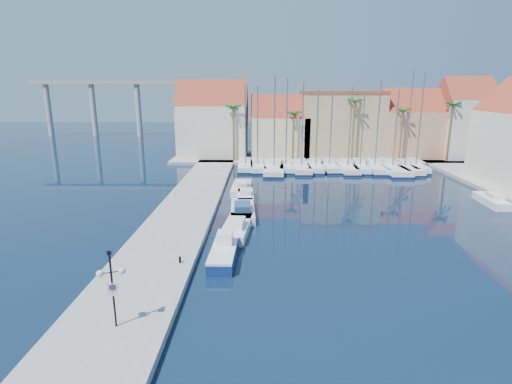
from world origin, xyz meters
TOP-DOWN VIEW (x-y plane):
  - ground at (0.00, 0.00)m, footprint 260.00×260.00m
  - quay_west at (-9.00, 13.50)m, footprint 6.00×77.00m
  - shore_north at (10.00, 48.00)m, footprint 54.00×16.00m
  - lamp_post at (-8.68, -7.23)m, footprint 1.34×0.72m
  - bollard at (-6.95, 0.50)m, footprint 0.18×0.18m
  - fishing_boat at (-4.03, 2.09)m, footprint 1.92×5.39m
  - motorboat_west_0 at (-3.46, 7.90)m, footprint 2.73×6.85m
  - motorboat_west_1 at (-3.16, 12.98)m, footprint 2.71×7.33m
  - motorboat_west_2 at (-3.09, 18.66)m, footprint 2.05×5.57m
  - motorboat_west_3 at (-3.76, 22.69)m, footprint 2.36×6.94m
  - motorboat_east_1 at (23.99, 17.22)m, footprint 2.10×5.64m
  - sailboat_0 at (-3.81, 36.83)m, footprint 2.46×8.63m
  - sailboat_1 at (-1.94, 36.35)m, footprint 2.86×8.65m
  - sailboat_2 at (0.63, 35.24)m, footprint 3.45×11.37m
  - sailboat_3 at (2.48, 36.38)m, footprint 2.27×8.36m
  - sailboat_4 at (4.83, 35.88)m, footprint 2.59×9.67m
  - sailboat_5 at (7.20, 36.63)m, footprint 3.11×9.10m
  - sailboat_6 at (9.26, 36.73)m, footprint 2.89×8.80m
  - sailboat_7 at (12.00, 35.82)m, footprint 2.75×9.59m
  - sailboat_8 at (14.01, 36.32)m, footprint 3.10×9.18m
  - sailboat_9 at (16.17, 36.07)m, footprint 2.56×9.56m
  - sailboat_10 at (18.76, 35.78)m, footprint 3.34×12.02m
  - sailboat_11 at (20.61, 35.74)m, footprint 3.34×10.20m
  - sailboat_12 at (22.76, 36.74)m, footprint 3.03×9.14m
  - building_0 at (-10.00, 47.00)m, footprint 12.30×9.00m
  - building_1 at (2.00, 47.00)m, footprint 10.30×8.00m
  - building_2 at (13.00, 48.00)m, footprint 14.20×10.20m
  - building_3 at (25.00, 47.00)m, footprint 10.30×8.00m
  - building_4 at (34.00, 46.00)m, footprint 8.30×8.00m
  - palm_0 at (-6.00, 42.00)m, footprint 2.60×2.60m
  - palm_1 at (4.00, 42.00)m, footprint 2.60×2.60m
  - palm_2 at (14.00, 42.00)m, footprint 2.60×2.60m
  - palm_3 at (22.00, 42.00)m, footprint 2.60×2.60m
  - palm_4 at (30.00, 42.00)m, footprint 2.60×2.60m
  - viaduct at (-39.07, 82.00)m, footprint 48.00×2.20m

SIDE VIEW (x-z plane):
  - ground at x=0.00m, z-range 0.00..0.00m
  - quay_west at x=-9.00m, z-range 0.00..0.50m
  - shore_north at x=10.00m, z-range 0.00..0.50m
  - motorboat_west_2 at x=-3.09m, z-range -0.19..1.21m
  - motorboat_west_0 at x=-3.46m, z-range -0.19..1.21m
  - motorboat_west_1 at x=-3.16m, z-range -0.19..1.21m
  - motorboat_west_3 at x=-3.76m, z-range -0.19..1.21m
  - motorboat_east_1 at x=23.99m, z-range -0.19..1.21m
  - sailboat_10 at x=18.76m, z-range -5.58..6.70m
  - sailboat_8 at x=14.01m, z-range -5.13..6.30m
  - sailboat_2 at x=0.63m, z-range -6.52..7.69m
  - sailboat_6 at x=9.26m, z-range -5.12..6.31m
  - sailboat_7 at x=12.00m, z-range -5.73..6.92m
  - sailboat_5 at x=7.20m, z-range -5.54..6.74m
  - sailboat_4 at x=4.83m, z-range -6.08..7.28m
  - sailboat_9 at x=16.17m, z-range -6.17..7.38m
  - sailboat_11 at x=20.61m, z-range -6.82..8.05m
  - sailboat_1 at x=-1.94m, z-range -5.78..7.02m
  - sailboat_0 at x=-3.81m, z-range -5.91..7.15m
  - fishing_boat at x=-4.03m, z-range -0.31..1.56m
  - sailboat_12 at x=22.76m, z-range -6.68..7.96m
  - sailboat_3 at x=2.48m, z-range -6.27..7.56m
  - bollard at x=-6.95m, z-range 0.50..0.94m
  - lamp_post at x=-8.68m, z-range 1.15..5.28m
  - building_1 at x=2.00m, z-range -0.20..10.80m
  - building_3 at x=25.00m, z-range -0.14..11.86m
  - building_2 at x=13.00m, z-range 0.51..12.01m
  - building_0 at x=-10.00m, z-range -0.23..13.27m
  - building_4 at x=34.00m, z-range -0.03..13.97m
  - palm_1 at x=4.00m, z-range 3.56..12.71m
  - palm_3 at x=22.00m, z-range 3.78..13.43m
  - palm_0 at x=-6.00m, z-range 4.00..14.15m
  - palm_4 at x=30.00m, z-range 4.22..14.87m
  - palm_2 at x=14.00m, z-range 4.44..15.59m
  - viaduct at x=-39.07m, z-range 3.02..17.47m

